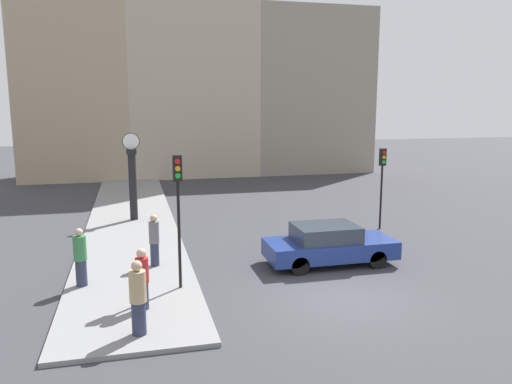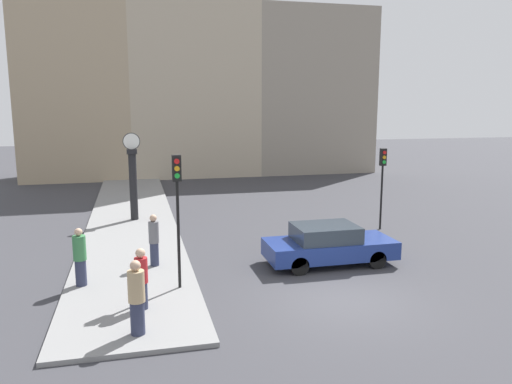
# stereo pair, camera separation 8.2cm
# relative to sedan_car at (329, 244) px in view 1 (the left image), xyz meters

# --- Properties ---
(ground_plane) EXTENTS (120.00, 120.00, 0.00)m
(ground_plane) POSITION_rel_sedan_car_xyz_m (-0.85, -3.12, -0.71)
(ground_plane) COLOR #38383D
(sidewalk_corner) EXTENTS (3.95, 26.61, 0.12)m
(sidewalk_corner) POSITION_rel_sedan_car_xyz_m (-6.70, 8.19, -0.65)
(sidewalk_corner) COLOR gray
(sidewalk_corner) RESTS_ON ground_plane
(building_row) EXTENTS (27.09, 5.00, 19.98)m
(building_row) POSITION_rel_sedan_car_xyz_m (-1.95, 23.84, 8.21)
(building_row) COLOR tan
(building_row) RESTS_ON ground_plane
(sedan_car) EXTENTS (4.49, 1.88, 1.42)m
(sedan_car) POSITION_rel_sedan_car_xyz_m (0.00, 0.00, 0.00)
(sedan_car) COLOR navy
(sedan_car) RESTS_ON ground_plane
(traffic_light_near) EXTENTS (0.26, 0.24, 3.99)m
(traffic_light_near) POSITION_rel_sedan_car_xyz_m (-5.30, -1.36, 2.26)
(traffic_light_near) COLOR black
(traffic_light_near) RESTS_ON sidewalk_corner
(traffic_light_far) EXTENTS (0.26, 0.24, 3.63)m
(traffic_light_far) POSITION_rel_sedan_car_xyz_m (4.16, 4.12, 1.90)
(traffic_light_far) COLOR black
(traffic_light_far) RESTS_ON ground_plane
(street_clock) EXTENTS (0.79, 0.47, 4.11)m
(street_clock) POSITION_rel_sedan_car_xyz_m (-6.57, 8.18, 1.37)
(street_clock) COLOR black
(street_clock) RESTS_ON sidewalk_corner
(pedestrian_grey_jacket) EXTENTS (0.34, 0.34, 1.77)m
(pedestrian_grey_jacket) POSITION_rel_sedan_car_xyz_m (-5.94, 0.93, 0.31)
(pedestrian_grey_jacket) COLOR #2D334C
(pedestrian_grey_jacket) RESTS_ON sidewalk_corner
(pedestrian_green_hoodie) EXTENTS (0.39, 0.39, 1.78)m
(pedestrian_green_hoodie) POSITION_rel_sedan_car_xyz_m (-8.18, -0.48, 0.30)
(pedestrian_green_hoodie) COLOR #2D334C
(pedestrian_green_hoodie) RESTS_ON sidewalk_corner
(pedestrian_tan_coat) EXTENTS (0.40, 0.40, 1.83)m
(pedestrian_tan_coat) POSITION_rel_sedan_car_xyz_m (-6.55, -4.22, 0.32)
(pedestrian_tan_coat) COLOR #2D334C
(pedestrian_tan_coat) RESTS_ON sidewalk_corner
(pedestrian_red_top) EXTENTS (0.35, 0.35, 1.68)m
(pedestrian_red_top) POSITION_rel_sedan_car_xyz_m (-6.42, -2.71, 0.26)
(pedestrian_red_top) COLOR #2D334C
(pedestrian_red_top) RESTS_ON sidewalk_corner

